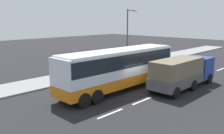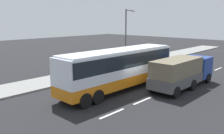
{
  "view_description": "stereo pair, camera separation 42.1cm",
  "coord_description": "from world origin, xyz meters",
  "px_view_note": "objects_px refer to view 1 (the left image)",
  "views": [
    {
      "loc": [
        -15.7,
        -12.61,
        6.23
      ],
      "look_at": [
        -0.93,
        1.6,
        2.12
      ],
      "focal_mm": 38.21,
      "sensor_mm": 36.0,
      "label": 1
    },
    {
      "loc": [
        -15.99,
        -12.3,
        6.23
      ],
      "look_at": [
        -0.93,
        1.6,
        2.12
      ],
      "focal_mm": 38.21,
      "sensor_mm": 36.0,
      "label": 2
    }
  ],
  "objects_px": {
    "coach_bus": "(120,65)",
    "street_lamp": "(128,35)",
    "cargo_truck": "(183,71)",
    "pedestrian_at_crossing": "(59,73)",
    "pedestrian_near_curb": "(79,67)"
  },
  "relations": [
    {
      "from": "coach_bus",
      "to": "street_lamp",
      "type": "distance_m",
      "value": 9.41
    },
    {
      "from": "cargo_truck",
      "to": "street_lamp",
      "type": "height_order",
      "value": "street_lamp"
    },
    {
      "from": "pedestrian_at_crossing",
      "to": "street_lamp",
      "type": "distance_m",
      "value": 10.52
    },
    {
      "from": "cargo_truck",
      "to": "pedestrian_near_curb",
      "type": "height_order",
      "value": "cargo_truck"
    },
    {
      "from": "cargo_truck",
      "to": "street_lamp",
      "type": "bearing_deg",
      "value": 72.19
    },
    {
      "from": "cargo_truck",
      "to": "street_lamp",
      "type": "xyz_separation_m",
      "value": [
        2.98,
        9.08,
        2.77
      ]
    },
    {
      "from": "coach_bus",
      "to": "street_lamp",
      "type": "bearing_deg",
      "value": 36.56
    },
    {
      "from": "coach_bus",
      "to": "pedestrian_at_crossing",
      "type": "xyz_separation_m",
      "value": [
        -2.54,
        5.68,
        -1.2
      ]
    },
    {
      "from": "pedestrian_near_curb",
      "to": "street_lamp",
      "type": "xyz_separation_m",
      "value": [
        7.05,
        -0.91,
        3.2
      ]
    },
    {
      "from": "pedestrian_near_curb",
      "to": "pedestrian_at_crossing",
      "type": "bearing_deg",
      "value": -54.82
    },
    {
      "from": "street_lamp",
      "to": "pedestrian_near_curb",
      "type": "bearing_deg",
      "value": 172.63
    },
    {
      "from": "pedestrian_near_curb",
      "to": "street_lamp",
      "type": "relative_size",
      "value": 0.23
    },
    {
      "from": "cargo_truck",
      "to": "pedestrian_near_curb",
      "type": "xyz_separation_m",
      "value": [
        -4.08,
        10.0,
        -0.43
      ]
    },
    {
      "from": "pedestrian_at_crossing",
      "to": "street_lamp",
      "type": "height_order",
      "value": "street_lamp"
    },
    {
      "from": "pedestrian_near_curb",
      "to": "pedestrian_at_crossing",
      "type": "relative_size",
      "value": 1.06
    }
  ]
}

